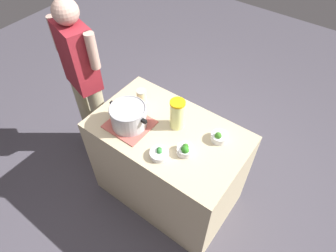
{
  "coord_description": "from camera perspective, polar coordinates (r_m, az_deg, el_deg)",
  "views": [
    {
      "loc": [
        -0.84,
        1.13,
        2.51
      ],
      "look_at": [
        0.0,
        0.0,
        0.94
      ],
      "focal_mm": 31.14,
      "sensor_mm": 36.0,
      "label": 1
    }
  ],
  "objects": [
    {
      "name": "counter_slab",
      "position": [
        2.5,
        -0.0,
        -7.59
      ],
      "size": [
        1.17,
        0.71,
        0.89
      ],
      "primitive_type": "cube",
      "color": "#C1AF89",
      "rests_on": "ground_plane"
    },
    {
      "name": "dish_cloth",
      "position": [
        2.2,
        -7.5,
        0.32
      ],
      "size": [
        0.32,
        0.3,
        0.01
      ],
      "primitive_type": "cube",
      "color": "#BE594E",
      "rests_on": "counter_slab"
    },
    {
      "name": "lemonade_pitcher",
      "position": [
        2.09,
        1.83,
        2.35
      ],
      "size": [
        0.11,
        0.11,
        0.24
      ],
      "color": "#EEF394",
      "rests_on": "counter_slab"
    },
    {
      "name": "cooking_pot",
      "position": [
        2.13,
        -7.74,
        1.98
      ],
      "size": [
        0.34,
        0.27,
        0.17
      ],
      "color": "#B7B7BC",
      "rests_on": "dish_cloth"
    },
    {
      "name": "ground_plane",
      "position": [
        2.88,
        -0.0,
        -12.59
      ],
      "size": [
        8.0,
        8.0,
        0.0
      ],
      "primitive_type": "plane",
      "color": "#4C4852"
    },
    {
      "name": "broccoli_bowl_center",
      "position": [
        1.99,
        3.37,
        -4.65
      ],
      "size": [
        0.12,
        0.12,
        0.09
      ],
      "color": "silver",
      "rests_on": "counter_slab"
    },
    {
      "name": "mason_jar",
      "position": [
        2.32,
        -5.18,
        5.81
      ],
      "size": [
        0.08,
        0.08,
        0.12
      ],
      "color": "beige",
      "rests_on": "counter_slab"
    },
    {
      "name": "broccoli_bowl_front",
      "position": [
        1.98,
        -1.7,
        -5.35
      ],
      "size": [
        0.13,
        0.13,
        0.06
      ],
      "color": "silver",
      "rests_on": "counter_slab"
    },
    {
      "name": "person_cook",
      "position": [
        2.69,
        -16.17,
        8.88
      ],
      "size": [
        0.5,
        0.29,
        1.6
      ],
      "color": "tan",
      "rests_on": "ground_plane"
    },
    {
      "name": "broccoli_bowl_back",
      "position": [
        2.1,
        9.97,
        -2.11
      ],
      "size": [
        0.12,
        0.12,
        0.09
      ],
      "color": "silver",
      "rests_on": "counter_slab"
    }
  ]
}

